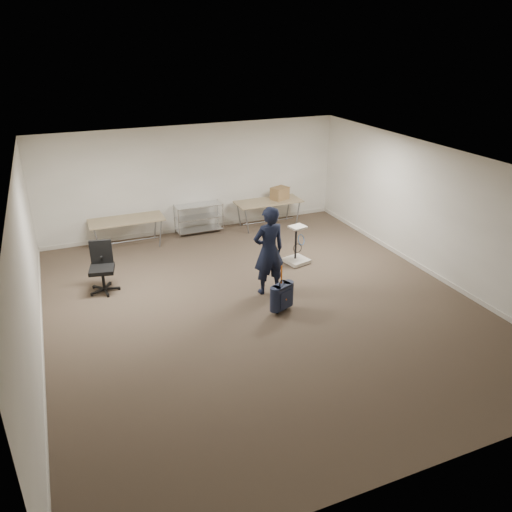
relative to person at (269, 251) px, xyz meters
name	(u,v)px	position (x,y,z in m)	size (l,w,h in m)	color
ground	(261,305)	(-0.36, -0.45, -0.92)	(9.00, 9.00, 0.00)	#413227
room_shell	(236,274)	(-0.36, 0.94, -0.87)	(8.00, 9.00, 9.00)	beige
folding_table_left	(126,221)	(-2.26, 3.50, -0.24)	(1.80, 0.75, 0.73)	#8C7556
folding_table_right	(268,203)	(1.54, 3.50, -0.24)	(1.80, 0.75, 0.73)	#8C7556
wire_shelf	(199,217)	(-0.36, 3.75, -0.48)	(1.22, 0.47, 0.80)	silver
person	(269,251)	(0.00, 0.00, 0.00)	(0.67, 0.44, 1.84)	black
suitcase	(282,296)	(-0.10, -0.84, -0.59)	(0.40, 0.32, 0.97)	black
office_chair	(103,276)	(-3.11, 1.37, -0.61)	(0.63, 0.63, 1.04)	black
equipment_cart	(297,253)	(1.18, 1.04, -0.68)	(0.60, 0.60, 0.91)	silver
cardboard_box	(280,193)	(1.89, 3.54, -0.03)	(0.44, 0.33, 0.33)	brown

